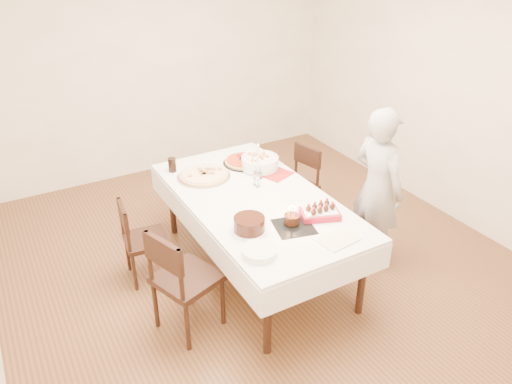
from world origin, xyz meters
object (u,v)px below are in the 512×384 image
chair_right_savory (295,187)px  taper_candle (258,161)px  chair_left_savory (146,240)px  cola_glass (172,165)px  person (377,189)px  pasta_bowl (260,163)px  birthday_cake (292,215)px  strawberry_box (320,213)px  chair_left_dessert (187,279)px  pizza_pepperoni (244,161)px  pizza_white (204,175)px  dining_table (256,234)px  layer_cake (249,224)px

chair_right_savory → taper_candle: taper_candle is taller
chair_left_savory → cola_glass: bearing=-129.0°
chair_left_savory → person: size_ratio=0.51×
person → chair_left_savory: bearing=62.6°
pasta_bowl → birthday_cake: bearing=-105.9°
chair_right_savory → chair_left_savory: bearing=172.5°
strawberry_box → chair_right_savory: bearing=66.0°
chair_left_dessert → taper_candle: size_ratio=2.62×
taper_candle → cola_glass: (-0.64, 0.53, -0.11)m
person → pasta_bowl: bearing=33.4°
chair_left_savory → strawberry_box: 1.55m
cola_glass → pizza_pepperoni: bearing=-14.9°
pizza_pepperoni → strawberry_box: strawberry_box is taller
person → cola_glass: 1.91m
pasta_bowl → strawberry_box: size_ratio=1.16×
pizza_pepperoni → pasta_bowl: pasta_bowl is taller
chair_right_savory → pizza_white: 1.05m
person → birthday_cake: (-0.98, -0.10, 0.07)m
pizza_white → taper_candle: bearing=-31.8°
dining_table → chair_left_savory: size_ratio=2.75×
chair_right_savory → person: bearing=-86.8°
cola_glass → dining_table: bearing=-62.5°
cola_glass → chair_left_savory: bearing=-135.1°
chair_left_dessert → pasta_bowl: size_ratio=2.60×
pizza_white → birthday_cake: size_ratio=3.71×
person → birthday_cake: bearing=91.0°
dining_table → strawberry_box: (0.29, -0.53, 0.41)m
cola_glass → person: bearing=-40.6°
strawberry_box → person: bearing=9.6°
dining_table → taper_candle: taper_candle is taller
dining_table → person: size_ratio=1.41×
dining_table → pizza_white: 0.74m
dining_table → person: (1.01, -0.41, 0.38)m
chair_left_savory → pizza_pepperoni: bearing=-160.2°
chair_right_savory → strawberry_box: same height
person → pasta_bowl: (-0.70, 0.88, 0.06)m
chair_right_savory → chair_left_dessert: chair_left_dessert is taller
layer_cake → birthday_cake: bearing=-12.7°
pizza_white → birthday_cake: bearing=-76.3°
dining_table → cola_glass: 1.04m
dining_table → pizza_pepperoni: (0.24, 0.66, 0.40)m
strawberry_box → cola_glass: bearing=118.1°
pasta_bowl → chair_right_savory: bearing=5.4°
pizza_white → cola_glass: bearing=128.4°
pizza_white → taper_candle: 0.53m
person → layer_cake: (-1.32, -0.03, 0.05)m
chair_left_savory → birthday_cake: bearing=142.4°
pizza_pepperoni → chair_left_dessert: bearing=-135.5°
person → chair_left_dessert: bearing=84.5°
dining_table → birthday_cake: bearing=-86.2°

